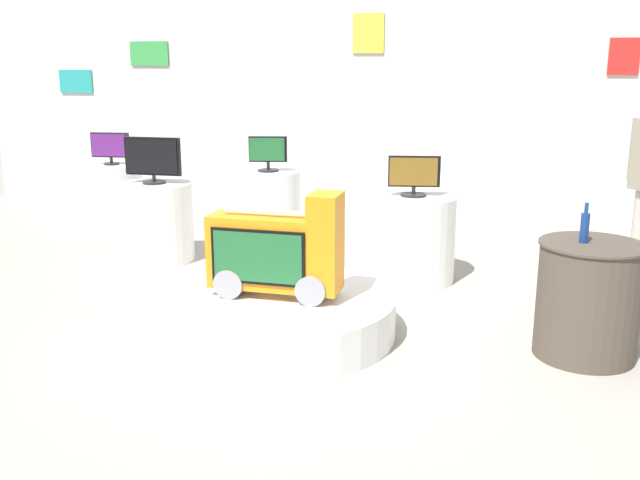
% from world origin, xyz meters
% --- Properties ---
extents(ground_plane, '(30.00, 30.00, 0.00)m').
position_xyz_m(ground_plane, '(0.00, 0.00, 0.00)').
color(ground_plane, '#9E998E').
extents(back_wall_display, '(11.44, 0.13, 2.84)m').
position_xyz_m(back_wall_display, '(0.01, 4.21, 1.42)').
color(back_wall_display, silver).
rests_on(back_wall_display, ground).
extents(main_display_pedestal, '(1.76, 1.76, 0.30)m').
position_xyz_m(main_display_pedestal, '(-0.15, -0.02, 0.15)').
color(main_display_pedestal, white).
rests_on(main_display_pedestal, ground).
extents(novelty_firetruck_tv, '(0.96, 0.37, 0.77)m').
position_xyz_m(novelty_firetruck_tv, '(-0.13, -0.03, 0.61)').
color(novelty_firetruck_tv, gray).
rests_on(novelty_firetruck_tv, main_display_pedestal).
extents(display_pedestal_left_rear, '(0.73, 0.73, 0.79)m').
position_xyz_m(display_pedestal_left_rear, '(-1.93, 1.61, 0.39)').
color(display_pedestal_left_rear, white).
rests_on(display_pedestal_left_rear, ground).
extents(tv_on_left_rear, '(0.58, 0.23, 0.46)m').
position_xyz_m(tv_on_left_rear, '(-1.93, 1.60, 1.03)').
color(tv_on_left_rear, black).
rests_on(tv_on_left_rear, display_pedestal_left_rear).
extents(display_pedestal_center_rear, '(0.78, 0.78, 0.79)m').
position_xyz_m(display_pedestal_center_rear, '(0.65, 1.56, 0.39)').
color(display_pedestal_center_rear, white).
rests_on(display_pedestal_center_rear, ground).
extents(tv_on_center_rear, '(0.46, 0.23, 0.36)m').
position_xyz_m(tv_on_center_rear, '(0.65, 1.56, 0.98)').
color(tv_on_center_rear, black).
rests_on(tv_on_center_rear, display_pedestal_center_rear).
extents(display_pedestal_right_rear, '(0.70, 0.70, 0.79)m').
position_xyz_m(display_pedestal_right_rear, '(-1.08, 2.64, 0.39)').
color(display_pedestal_right_rear, white).
rests_on(display_pedestal_right_rear, ground).
extents(tv_on_right_rear, '(0.42, 0.23, 0.38)m').
position_xyz_m(tv_on_right_rear, '(-1.08, 2.64, 0.99)').
color(tv_on_right_rear, black).
rests_on(tv_on_right_rear, display_pedestal_right_rear).
extents(display_pedestal_far_right, '(0.69, 0.69, 0.79)m').
position_xyz_m(display_pedestal_far_right, '(-3.04, 2.69, 0.39)').
color(display_pedestal_far_right, white).
rests_on(display_pedestal_far_right, ground).
extents(tv_on_far_right, '(0.46, 0.18, 0.38)m').
position_xyz_m(tv_on_far_right, '(-3.04, 2.69, 1.00)').
color(tv_on_far_right, black).
rests_on(tv_on_far_right, display_pedestal_far_right).
extents(side_table_round, '(0.70, 0.70, 0.80)m').
position_xyz_m(side_table_round, '(2.01, 0.13, 0.41)').
color(side_table_round, '#4C4238').
rests_on(side_table_round, ground).
extents(bottle_on_side_table, '(0.06, 0.06, 0.27)m').
position_xyz_m(bottle_on_side_table, '(1.95, 0.13, 0.91)').
color(bottle_on_side_table, navy).
rests_on(bottle_on_side_table, side_table_round).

